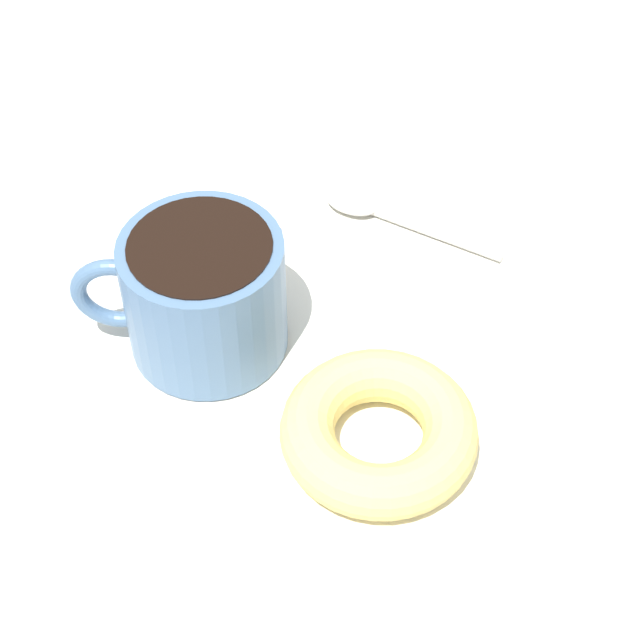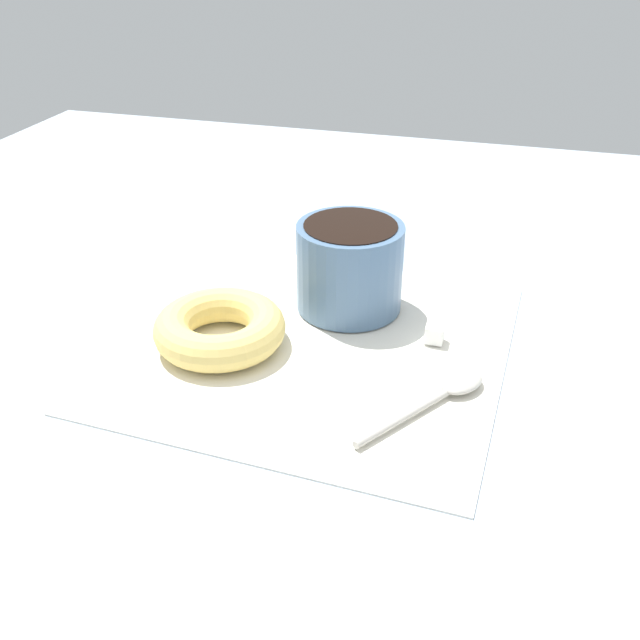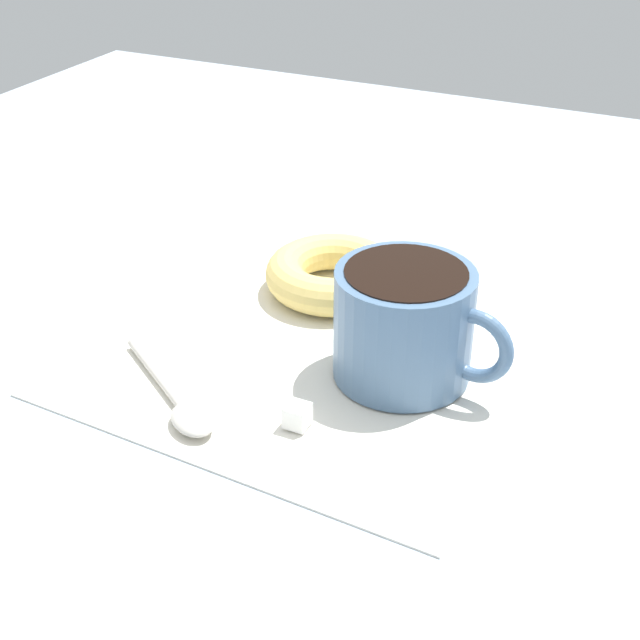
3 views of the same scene
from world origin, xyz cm
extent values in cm
cube|color=#99A8B7|center=(0.00, 0.00, -1.00)|extent=(120.00, 120.00, 2.00)
cube|color=white|center=(-0.33, -1.58, 0.15)|extent=(30.84, 30.84, 0.30)
cylinder|color=slate|center=(-1.13, -7.81, 4.01)|extent=(8.90, 8.90, 7.42)
cylinder|color=black|center=(-1.13, -7.81, 7.52)|extent=(7.70, 7.70, 0.60)
torus|color=slate|center=(-1.69, -12.64, 4.01)|extent=(1.47, 5.12, 5.06)
torus|color=#E5C66B|center=(7.12, 0.81, 1.74)|extent=(10.29, 10.29, 2.88)
ellipsoid|color=#B7B2A8|center=(-11.75, 1.49, 0.75)|extent=(4.00, 4.33, 0.90)
cylinder|color=#B7B2A8|center=(-8.59, 6.17, 0.58)|extent=(5.73, 8.11, 0.56)
cube|color=white|center=(-9.01, -4.16, 1.01)|extent=(1.43, 1.43, 1.43)
camera|label=1|loc=(39.24, -5.07, 46.53)|focal=60.00mm
camera|label=2|loc=(-13.31, 44.24, 30.61)|focal=40.00mm
camera|label=3|loc=(-47.03, -23.61, 33.34)|focal=50.00mm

